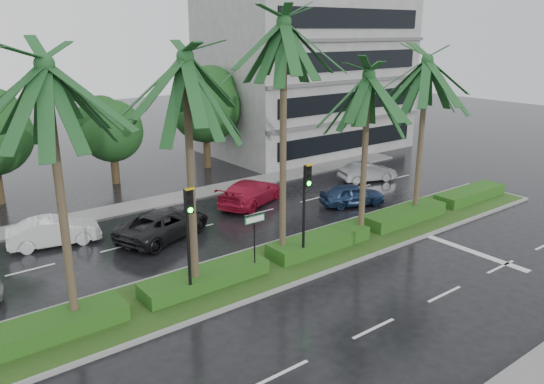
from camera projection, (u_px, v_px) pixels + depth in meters
ground at (282, 277)px, 21.76m from camera, size 120.00×120.00×0.00m
far_sidewalk at (153, 203)px, 30.82m from camera, size 40.00×2.00×0.12m
median at (267, 267)px, 22.49m from camera, size 36.00×4.00×0.15m
hedge at (267, 259)px, 22.38m from camera, size 35.20×1.40×0.60m
lane_markings at (342, 261)px, 23.21m from camera, size 34.00×13.06×0.01m
palm_row at (239, 77)px, 19.44m from camera, size 26.30×4.20×10.66m
signal_median_left at (189, 228)px, 18.77m from camera, size 0.34×0.42×4.36m
signal_median_right at (306, 199)px, 21.98m from camera, size 0.34×0.42×4.36m
street_sign at (255, 230)px, 20.91m from camera, size 0.95×0.09×2.60m
bg_trees at (104, 116)px, 33.52m from camera, size 32.96×5.17×7.47m
building at (307, 77)px, 43.55m from camera, size 16.00×10.00×12.00m
car_white at (54, 231)px, 24.78m from camera, size 2.20×4.31×1.36m
car_darkgrey at (164, 224)px, 25.69m from camera, size 4.05×5.58×1.41m
car_red at (251, 192)px, 30.59m from camera, size 3.92×5.39×1.45m
car_blue at (352, 195)px, 30.43m from camera, size 2.69×4.02×1.27m
car_grey at (367, 172)px, 35.31m from camera, size 2.43×4.06×1.26m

